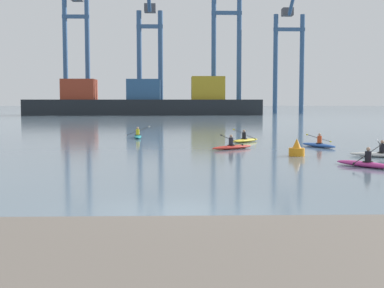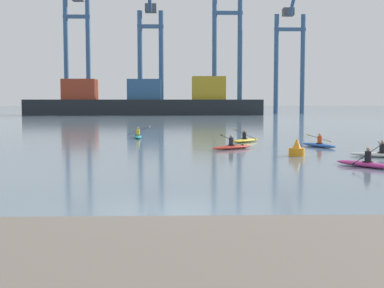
# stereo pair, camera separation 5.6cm
# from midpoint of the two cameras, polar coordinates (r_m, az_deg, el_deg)

# --- Properties ---
(ground_plane) EXTENTS (800.00, 800.00, 0.00)m
(ground_plane) POSITION_cam_midpoint_polar(r_m,az_deg,el_deg) (14.75, -1.59, -7.46)
(ground_plane) COLOR slate
(container_barge) EXTENTS (54.77, 9.14, 8.98)m
(container_barge) POSITION_cam_midpoint_polar(r_m,az_deg,el_deg) (125.26, -5.03, 4.52)
(container_barge) COLOR #1E2328
(container_barge) RESTS_ON ground
(gantry_crane_west) EXTENTS (6.80, 17.75, 40.09)m
(gantry_crane_west) POSITION_cam_midpoint_polar(r_m,az_deg,el_deg) (139.28, -12.31, 11.15)
(gantry_crane_west) COLOR #335684
(gantry_crane_west) RESTS_ON ground
(gantry_crane_west_mid) EXTENTS (6.41, 16.97, 34.41)m
(gantry_crane_west_mid) POSITION_cam_midpoint_polar(r_m,az_deg,el_deg) (131.72, -4.48, 10.64)
(gantry_crane_west_mid) COLOR #335684
(gantry_crane_west_mid) RESTS_ON ground
(gantry_crane_east_mid) EXTENTS (7.62, 16.74, 40.87)m
(gantry_crane_east_mid) POSITION_cam_midpoint_polar(r_m,az_deg,el_deg) (136.06, 3.84, 11.58)
(gantry_crane_east_mid) COLOR #335684
(gantry_crane_east_mid) RESTS_ON ground
(gantry_crane_east) EXTENTS (8.17, 15.74, 35.03)m
(gantry_crane_east) POSITION_cam_midpoint_polar(r_m,az_deg,el_deg) (142.79, 10.50, 10.22)
(gantry_crane_east) COLOR #335684
(gantry_crane_east) RESTS_ON ground
(channel_buoy) EXTENTS (0.90, 0.90, 1.00)m
(channel_buoy) POSITION_cam_midpoint_polar(r_m,az_deg,el_deg) (30.71, 11.25, -0.60)
(channel_buoy) COLOR orange
(channel_buoy) RESTS_ON ground
(kayak_red) EXTENTS (3.08, 2.51, 0.95)m
(kayak_red) POSITION_cam_midpoint_polar(r_m,az_deg,el_deg) (34.50, 4.38, -0.28)
(kayak_red) COLOR red
(kayak_red) RESTS_ON ground
(kayak_yellow) EXTENTS (2.72, 2.92, 1.01)m
(kayak_yellow) POSITION_cam_midpoint_polar(r_m,az_deg,el_deg) (40.60, 5.75, 0.44)
(kayak_yellow) COLOR yellow
(kayak_yellow) RESTS_ON ground
(kayak_white) EXTENTS (3.17, 2.37, 1.08)m
(kayak_white) POSITION_cam_midpoint_polar(r_m,az_deg,el_deg) (31.24, 19.65, -1.03)
(kayak_white) COLOR silver
(kayak_white) RESTS_ON ground
(kayak_blue) EXTENTS (2.05, 3.34, 0.96)m
(kayak_blue) POSITION_cam_midpoint_polar(r_m,az_deg,el_deg) (37.04, 13.52, -0.06)
(kayak_blue) COLOR #2856B2
(kayak_blue) RESTS_ON ground
(kayak_magenta) EXTENTS (2.39, 3.16, 1.07)m
(kayak_magenta) POSITION_cam_midpoint_polar(r_m,az_deg,el_deg) (26.29, 18.29, -2.00)
(kayak_magenta) COLOR #C13384
(kayak_magenta) RESTS_ON ground
(kayak_teal) EXTENTS (2.17, 3.44, 1.05)m
(kayak_teal) POSITION_cam_midpoint_polar(r_m,az_deg,el_deg) (45.17, -5.79, 0.85)
(kayak_teal) COLOR teal
(kayak_teal) RESTS_ON ground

